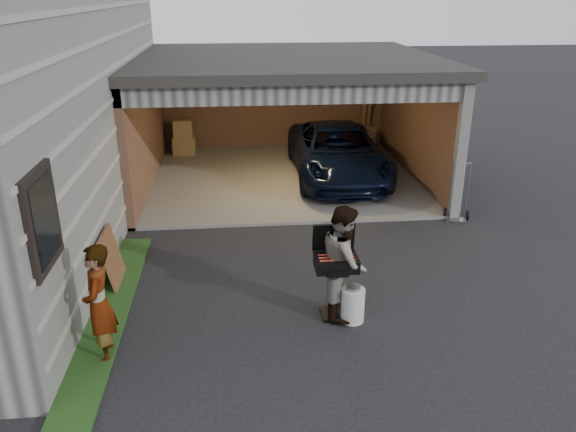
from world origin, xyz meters
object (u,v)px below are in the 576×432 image
(minivan, at_px, (338,155))
(hand_truck, at_px, (457,209))
(bbq_grill, at_px, (336,265))
(propane_tank, at_px, (353,305))
(woman, at_px, (99,304))
(man, at_px, (344,261))
(plywood_panel, at_px, (113,259))

(minivan, relative_size, hand_truck, 3.77)
(bbq_grill, height_order, propane_tank, bbq_grill)
(woman, xyz_separation_m, man, (3.12, 0.76, 0.04))
(bbq_grill, xyz_separation_m, hand_truck, (3.03, 3.24, -0.55))
(propane_tank, relative_size, plywood_panel, 0.55)
(bbq_grill, bearing_deg, propane_tank, -39.32)
(woman, height_order, hand_truck, woman)
(minivan, xyz_separation_m, propane_tank, (-0.89, -6.19, -0.37))
(bbq_grill, bearing_deg, woman, -166.27)
(minivan, relative_size, man, 2.75)
(hand_truck, bearing_deg, minivan, 144.43)
(minivan, xyz_separation_m, plywood_panel, (-4.36, -4.82, -0.18))
(man, xyz_separation_m, plywood_panel, (-3.36, 1.16, -0.37))
(man, xyz_separation_m, bbq_grill, (-0.12, -0.03, -0.04))
(man, bearing_deg, propane_tank, -145.91)
(minivan, relative_size, propane_tank, 9.13)
(bbq_grill, relative_size, plywood_panel, 1.46)
(minivan, height_order, hand_truck, minivan)
(bbq_grill, xyz_separation_m, plywood_panel, (-3.24, 1.19, -0.33))
(minivan, xyz_separation_m, bbq_grill, (-1.12, -6.01, 0.15))
(bbq_grill, distance_m, hand_truck, 4.47)
(man, height_order, bbq_grill, man)
(minivan, distance_m, hand_truck, 3.38)
(hand_truck, bearing_deg, man, -112.37)
(minivan, relative_size, plywood_panel, 5.01)
(hand_truck, bearing_deg, propane_tank, -109.57)
(woman, relative_size, man, 0.95)
(woman, relative_size, propane_tank, 3.15)
(woman, xyz_separation_m, propane_tank, (3.22, 0.55, -0.53))
(plywood_panel, bearing_deg, man, -19.05)
(minivan, relative_size, bbq_grill, 3.42)
(minivan, bearing_deg, woman, -120.83)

